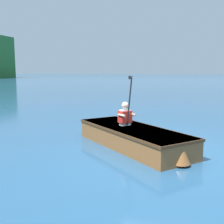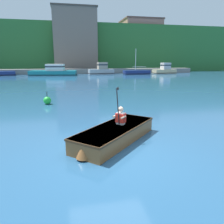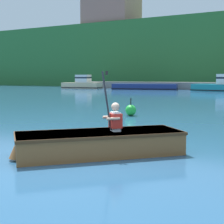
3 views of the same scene
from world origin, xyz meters
TOP-DOWN VIEW (x-y plane):
  - ground_plane at (0.00, 0.00)m, footprint 300.00×300.00m
  - shoreline_ridge at (0.00, 52.99)m, footprint 120.00×20.00m
  - waterfront_office_block_center at (1.32, 45.68)m, footprint 9.13×10.15m
  - waterfront_apartment_right at (17.04, 47.37)m, footprint 8.86×8.19m
  - marina_dock at (0.00, 37.62)m, footprint 49.06×2.40m
  - moored_boat_dock_west_end at (5.44, 34.62)m, footprint 4.81×2.14m
  - moored_boat_dock_west_inner at (-2.95, 33.05)m, footprint 8.02×3.92m
  - moored_boat_dock_center_far at (17.65, 34.09)m, footprint 4.77×2.37m
  - moored_boat_dock_east_end at (11.59, 32.87)m, footprint 4.82×1.79m
  - rowboat_foreground at (0.24, 0.80)m, footprint 3.10×3.14m
  - person_paddler at (0.49, 1.06)m, footprint 0.46×0.46m
  - channel_buoy at (-2.23, 7.40)m, footprint 0.44×0.44m

SIDE VIEW (x-z plane):
  - ground_plane at x=0.00m, z-range 0.00..0.00m
  - channel_buoy at x=-2.23m, z-range -0.14..0.58m
  - rowboat_foreground at x=0.24m, z-range 0.03..0.49m
  - moored_boat_dock_east_end at x=11.59m, z-range -1.90..2.60m
  - marina_dock at x=0.00m, z-range 0.00..0.90m
  - moored_boat_dock_west_inner at x=-2.95m, z-range -0.27..1.60m
  - moored_boat_dock_center_far at x=17.65m, z-range -0.32..1.73m
  - person_paddler at x=0.49m, z-range 0.12..1.33m
  - moored_boat_dock_west_end at x=5.44m, z-range -0.31..1.84m
  - shoreline_ridge at x=0.00m, z-range 0.00..10.32m
  - waterfront_apartment_right at x=17.04m, z-range 0.01..11.87m
  - waterfront_office_block_center at x=1.32m, z-range 0.01..13.09m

